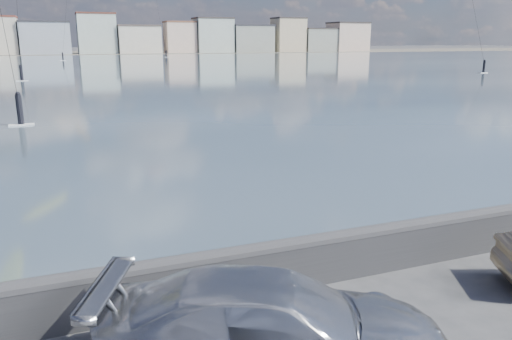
{
  "coord_description": "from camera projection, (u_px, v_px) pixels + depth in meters",
  "views": [
    {
      "loc": [
        -2.79,
        -5.73,
        4.94
      ],
      "look_at": [
        1.0,
        4.0,
        2.2
      ],
      "focal_mm": 35.0,
      "sensor_mm": 36.0,
      "label": 1
    }
  ],
  "objects": [
    {
      "name": "bay_water",
      "position": [
        75.0,
        68.0,
        89.88
      ],
      "size": [
        500.0,
        177.0,
        0.0
      ],
      "primitive_type": "cube",
      "color": "#2E3E4F",
      "rests_on": "ground"
    },
    {
      "name": "far_buildings",
      "position": [
        68.0,
        36.0,
        174.0
      ],
      "size": [
        240.79,
        13.26,
        14.6
      ],
      "color": "beige",
      "rests_on": "ground"
    },
    {
      "name": "seawall",
      "position": [
        232.0,
        271.0,
        9.68
      ],
      "size": [
        400.0,
        0.36,
        1.08
      ],
      "color": "#28282B",
      "rests_on": "ground"
    },
    {
      "name": "far_shore_strip",
      "position": [
        65.0,
        53.0,
        187.69
      ],
      "size": [
        500.0,
        60.0,
        0.0
      ],
      "primitive_type": "cube",
      "color": "#4C473D",
      "rests_on": "ground"
    },
    {
      "name": "car_silver",
      "position": [
        274.0,
        328.0,
        7.42
      ],
      "size": [
        5.76,
        4.11,
        1.55
      ],
      "primitive_type": "imported",
      "rotation": [
        0.0,
        0.0,
        1.16
      ],
      "color": "#B4B6BC",
      "rests_on": "ground"
    }
  ]
}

